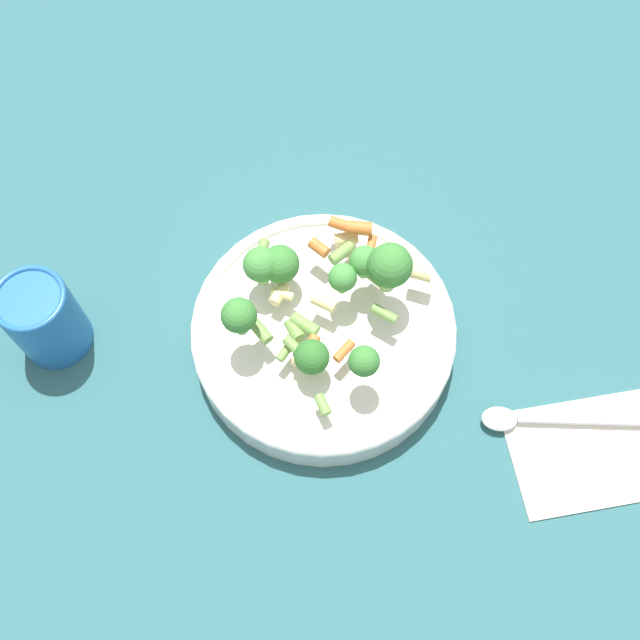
# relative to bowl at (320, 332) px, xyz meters

# --- Properties ---
(ground_plane) EXTENTS (3.00, 3.00, 0.00)m
(ground_plane) POSITION_rel_bowl_xyz_m (0.00, 0.00, -0.02)
(ground_plane) COLOR #2D6066
(bowl) EXTENTS (0.27, 0.27, 0.04)m
(bowl) POSITION_rel_bowl_xyz_m (0.00, 0.00, 0.00)
(bowl) COLOR white
(bowl) RESTS_ON ground_plane
(pasta_salad) EXTENTS (0.21, 0.21, 0.08)m
(pasta_salad) POSITION_rel_bowl_xyz_m (0.02, 0.00, 0.06)
(pasta_salad) COLOR #8CB766
(pasta_salad) RESTS_ON bowl
(cup) EXTENTS (0.07, 0.07, 0.10)m
(cup) POSITION_rel_bowl_xyz_m (0.00, 0.28, 0.03)
(cup) COLOR #2366B2
(cup) RESTS_ON ground_plane
(napkin) EXTENTS (0.14, 0.19, 0.01)m
(napkin) POSITION_rel_bowl_xyz_m (-0.12, -0.27, -0.02)
(napkin) COLOR white
(napkin) RESTS_ON ground_plane
(spoon) EXTENTS (0.03, 0.19, 0.01)m
(spoon) POSITION_rel_bowl_xyz_m (-0.09, -0.22, -0.01)
(spoon) COLOR silver
(spoon) RESTS_ON napkin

